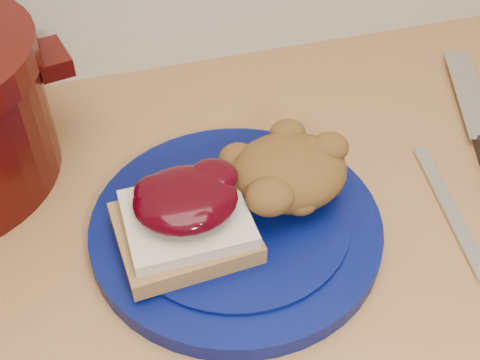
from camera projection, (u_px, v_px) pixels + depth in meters
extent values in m
cylinder|color=#050D4D|center=(236.00, 226.00, 0.58)|extent=(0.29, 0.29, 0.02)
cube|color=olive|center=(185.00, 232.00, 0.54)|extent=(0.13, 0.11, 0.02)
cube|color=beige|center=(187.00, 218.00, 0.54)|extent=(0.11, 0.10, 0.01)
ellipsoid|color=black|center=(185.00, 199.00, 0.52)|extent=(0.10, 0.09, 0.03)
ellipsoid|color=brown|center=(289.00, 172.00, 0.57)|extent=(0.12, 0.10, 0.06)
cube|color=silver|center=(469.00, 92.00, 0.74)|extent=(0.10, 0.19, 0.00)
cube|color=silver|center=(449.00, 207.00, 0.61)|extent=(0.05, 0.18, 0.00)
cube|color=#370805|center=(50.00, 59.00, 0.63)|extent=(0.05, 0.06, 0.02)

